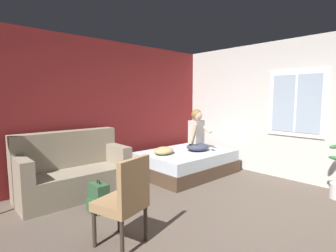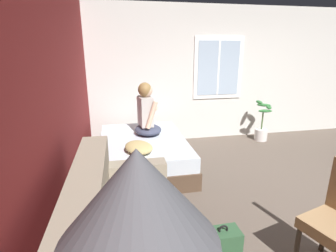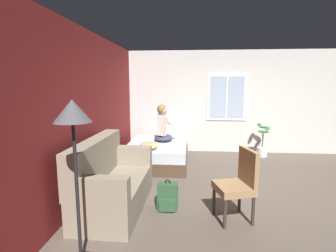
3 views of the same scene
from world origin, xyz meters
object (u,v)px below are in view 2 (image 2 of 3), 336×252
backpack (222,252)px  throw_pillow (139,147)px  bed (143,153)px  person_seated (147,114)px  potted_plant (262,126)px  cell_phone (157,128)px  couch (122,248)px

backpack → throw_pillow: 1.84m
bed → person_seated: bearing=-24.0°
potted_plant → cell_phone: bearing=97.0°
person_seated → cell_phone: person_seated is taller
throw_pillow → potted_plant: 3.01m
bed → person_seated: 0.65m
bed → person_seated: person_seated is taller
couch → cell_phone: (2.76, -0.72, 0.09)m
couch → cell_phone: couch is taller
person_seated → throw_pillow: (-0.76, 0.21, -0.29)m
bed → potted_plant: 2.70m
backpack → potted_plant: size_ratio=0.54×
couch → potted_plant: (3.04, -3.00, -0.09)m
couch → backpack: size_ratio=3.75×
person_seated → backpack: person_seated is taller
bed → throw_pillow: (-0.54, 0.12, 0.31)m
bed → throw_pillow: throw_pillow is taller
couch → backpack: 0.87m
throw_pillow → cell_phone: throw_pillow is taller
bed → cell_phone: (0.50, -0.31, 0.25)m
couch → throw_pillow: couch is taller
person_seated → throw_pillow: bearing=164.4°
person_seated → throw_pillow: person_seated is taller
couch → person_seated: bearing=-11.7°
throw_pillow → bed: bearing=-12.1°
bed → backpack: size_ratio=4.20×
couch → person_seated: (2.48, -0.51, 0.44)m
couch → backpack: couch is taller
bed → couch: bearing=169.6°
backpack → cell_phone: size_ratio=3.18×
couch → throw_pillow: 1.76m
couch → potted_plant: couch is taller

